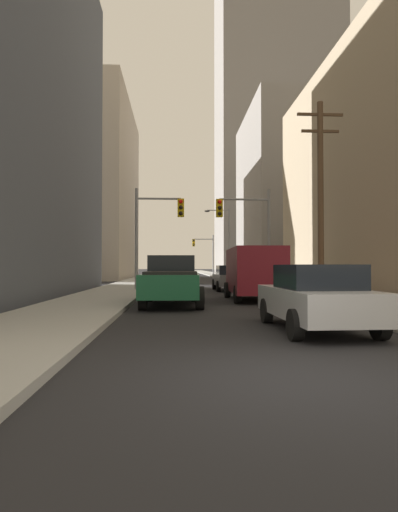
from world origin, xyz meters
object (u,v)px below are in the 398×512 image
traffic_signal_near_left (157,223)px  sedan_grey (230,278)px  traffic_signal_near_right (246,223)px  sedan_silver (316,297)px  pickup_truck_green (172,281)px  cargo_van_maroon (254,271)px  traffic_signal_far_right (204,249)px  sedan_white (175,277)px

traffic_signal_near_left → sedan_grey: bearing=11.5°
sedan_grey → traffic_signal_near_right: 3.47m
sedan_grey → sedan_silver: bearing=-90.3°
traffic_signal_near_left → traffic_signal_near_right: size_ratio=1.00×
pickup_truck_green → cargo_van_maroon: size_ratio=1.04×
pickup_truck_green → traffic_signal_near_right: size_ratio=0.91×
pickup_truck_green → sedan_grey: size_ratio=1.30×
sedan_silver → traffic_signal_far_right: (0.96, 52.52, 3.24)m
traffic_signal_near_left → traffic_signal_near_right: same height
sedan_white → traffic_signal_far_right: traffic_signal_far_right is taller
sedan_grey → traffic_signal_near_right: bearing=-47.1°
pickup_truck_green → traffic_signal_near_left: traffic_signal_near_left is taller
cargo_van_maroon → traffic_signal_far_right: size_ratio=0.88×
pickup_truck_green → sedan_silver: 7.47m
sedan_silver → pickup_truck_green: bearing=116.9°
pickup_truck_green → sedan_silver: bearing=-63.1°
traffic_signal_near_left → traffic_signal_far_right: same height
sedan_silver → sedan_grey: bearing=89.7°
cargo_van_maroon → traffic_signal_near_right: traffic_signal_near_right is taller
cargo_van_maroon → sedan_grey: size_ratio=1.25×
pickup_truck_green → sedan_white: bearing=89.3°
cargo_van_maroon → traffic_signal_far_right: (0.79, 43.76, 2.72)m
cargo_van_maroon → sedan_silver: (-0.16, -8.76, -0.52)m
pickup_truck_green → sedan_silver: (3.38, -6.67, -0.16)m
sedan_silver → traffic_signal_far_right: size_ratio=0.71×
sedan_silver → traffic_signal_near_left: bearing=105.9°
sedan_white → traffic_signal_near_left: (-1.08, -2.59, 3.22)m
pickup_truck_green → traffic_signal_far_right: size_ratio=0.91×
sedan_white → cargo_van_maroon: bearing=-69.3°
traffic_signal_near_right → traffic_signal_far_right: bearing=89.9°
sedan_white → sedan_grey: bearing=-27.0°
sedan_silver → traffic_signal_near_left: traffic_signal_near_left is taller
sedan_white → traffic_signal_near_right: (4.16, -2.59, 3.24)m
traffic_signal_near_left → traffic_signal_near_right: 5.24m
sedan_white → traffic_signal_near_left: size_ratio=0.71×
cargo_van_maroon → sedan_white: size_ratio=1.24×
sedan_white → traffic_signal_near_left: traffic_signal_near_left is taller
cargo_van_maroon → traffic_signal_far_right: 43.85m
cargo_van_maroon → traffic_signal_near_left: bearing=125.0°
pickup_truck_green → sedan_grey: bearing=69.8°
pickup_truck_green → traffic_signal_near_right: 10.01m
pickup_truck_green → traffic_signal_far_right: traffic_signal_far_right is taller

